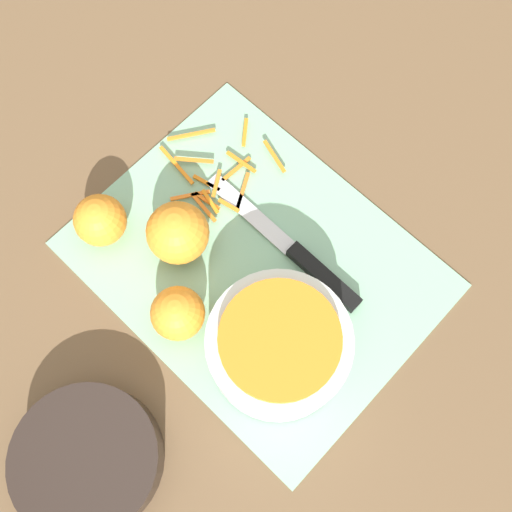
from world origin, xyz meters
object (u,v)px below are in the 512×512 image
object	(u,v)px
knife	(308,263)
orange_back	(100,220)
bowl_speckled	(278,346)
bowl_dark	(88,459)
orange_right	(178,233)
orange_left	(178,313)

from	to	relation	value
knife	orange_back	distance (m)	0.27
bowl_speckled	orange_back	bearing A→B (deg)	7.73
bowl_dark	knife	world-z (taller)	bowl_dark
bowl_speckled	orange_right	bearing A→B (deg)	-5.41
orange_right	bowl_speckled	bearing A→B (deg)	174.59
bowl_dark	knife	size ratio (longest dim) A/B	0.64
orange_left	knife	bearing A→B (deg)	-112.00
bowl_speckled	orange_back	distance (m)	0.28
bowl_speckled	orange_back	xyz separation A→B (m)	(0.28, 0.04, -0.01)
orange_left	orange_right	xyz separation A→B (m)	(0.07, -0.07, 0.01)
orange_right	orange_back	xyz separation A→B (m)	(0.09, 0.06, -0.01)
bowl_dark	orange_right	size ratio (longest dim) A/B	2.10
orange_left	orange_back	distance (m)	0.16
orange_right	orange_back	distance (m)	0.10
orange_back	bowl_dark	bearing A→B (deg)	134.97
orange_left	orange_right	size ratio (longest dim) A/B	0.84
orange_back	orange_left	bearing A→B (deg)	174.22
bowl_speckled	orange_back	size ratio (longest dim) A/B	2.49
knife	orange_left	bearing A→B (deg)	68.40
bowl_speckled	knife	world-z (taller)	bowl_speckled
bowl_speckled	orange_left	bearing A→B (deg)	24.67
knife	orange_back	world-z (taller)	orange_back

